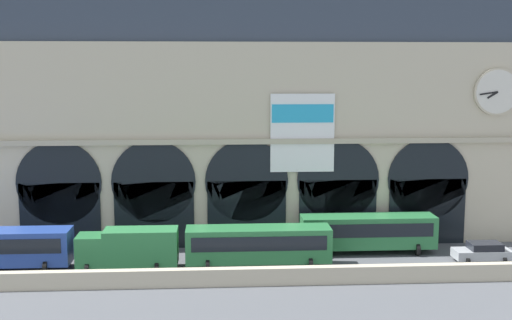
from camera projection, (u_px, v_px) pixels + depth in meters
name	position (u px, v px, depth m)	size (l,w,h in m)	color
ground_plane	(250.00, 264.00, 50.36)	(200.00, 200.00, 0.00)	#54565B
quay_parapet_wall	(253.00, 276.00, 45.39)	(90.00, 0.70, 1.27)	beige
station_building	(245.00, 121.00, 56.70)	(48.15, 6.30, 21.54)	beige
box_truck_midwest	(129.00, 248.00, 48.75)	(7.50, 2.91, 3.12)	#2D7A42
bus_center	(258.00, 244.00, 49.37)	(11.00, 3.25, 3.10)	#2D7A42
bus_mideast	(368.00, 231.00, 53.23)	(11.00, 3.25, 3.10)	#2D7A42
car_east	(483.00, 252.00, 50.81)	(4.40, 2.22, 1.55)	#ADB2B7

